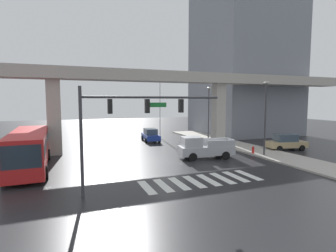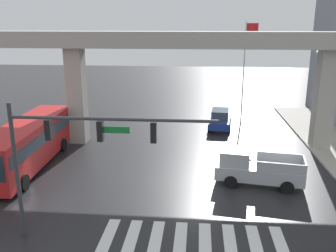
% 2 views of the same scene
% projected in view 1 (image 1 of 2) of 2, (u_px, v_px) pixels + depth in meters
% --- Properties ---
extents(ground_plane, '(120.00, 120.00, 0.00)m').
position_uv_depth(ground_plane, '(167.00, 161.00, 23.94)').
color(ground_plane, '#232326').
extents(crosswalk_stripes, '(8.25, 2.80, 0.01)m').
position_uv_depth(crosswalk_stripes, '(201.00, 181.00, 18.03)').
color(crosswalk_stripes, silver).
rests_on(crosswalk_stripes, ground).
extents(elevated_overpass, '(57.25, 2.45, 8.74)m').
position_uv_depth(elevated_overpass, '(145.00, 81.00, 29.54)').
color(elevated_overpass, '#ADA89E').
rests_on(elevated_overpass, ground).
extents(office_building, '(13.81, 13.75, 31.04)m').
position_uv_depth(office_building, '(245.00, 39.00, 43.82)').
color(office_building, gray).
rests_on(office_building, ground).
extents(sidewalk_east, '(4.00, 36.00, 0.15)m').
position_uv_depth(sidewalk_east, '(250.00, 149.00, 29.63)').
color(sidewalk_east, '#ADA89E').
rests_on(sidewalk_east, ground).
extents(pickup_truck, '(5.33, 2.67, 2.08)m').
position_uv_depth(pickup_truck, '(203.00, 148.00, 24.97)').
color(pickup_truck, '#A8AAAF').
rests_on(pickup_truck, ground).
extents(city_bus, '(3.02, 10.87, 2.99)m').
position_uv_depth(city_bus, '(29.00, 147.00, 21.13)').
color(city_bus, red).
rests_on(city_bus, ground).
extents(sedan_blue, '(2.27, 4.45, 1.72)m').
position_uv_depth(sedan_blue, '(151.00, 135.00, 35.48)').
color(sedan_blue, '#1E3899').
rests_on(sedan_blue, ground).
extents(sedan_tan, '(4.56, 2.57, 1.72)m').
position_uv_depth(sedan_tan, '(286.00, 142.00, 29.36)').
color(sedan_tan, tan).
rests_on(sedan_tan, ground).
extents(traffic_signal_mast, '(8.69, 0.32, 6.20)m').
position_uv_depth(traffic_signal_mast, '(129.00, 115.00, 15.51)').
color(traffic_signal_mast, '#38383D').
rests_on(traffic_signal_mast, ground).
extents(street_lamp_near_corner, '(0.44, 0.70, 7.24)m').
position_uv_depth(street_lamp_near_corner, '(265.00, 110.00, 25.45)').
color(street_lamp_near_corner, '#38383D').
rests_on(street_lamp_near_corner, ground).
extents(street_lamp_mid_block, '(0.44, 0.70, 7.24)m').
position_uv_depth(street_lamp_mid_block, '(209.00, 107.00, 35.46)').
color(street_lamp_mid_block, '#38383D').
rests_on(street_lamp_mid_block, ground).
extents(fire_hydrant, '(0.24, 0.24, 0.85)m').
position_uv_depth(fire_hydrant, '(253.00, 150.00, 26.74)').
color(fire_hydrant, red).
rests_on(fire_hydrant, ground).
extents(flagpole, '(1.16, 0.12, 9.46)m').
position_uv_depth(flagpole, '(161.00, 100.00, 38.02)').
color(flagpole, silver).
rests_on(flagpole, ground).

